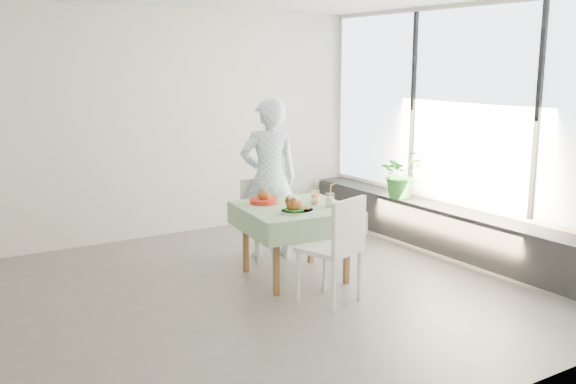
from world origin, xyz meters
TOP-DOWN VIEW (x-y plane):
  - floor at (0.00, 0.00)m, footprint 6.00×6.00m
  - wall_back at (0.00, 2.50)m, footprint 6.00×0.02m
  - wall_front at (0.00, -2.50)m, footprint 6.00×0.02m
  - wall_right at (3.00, 0.00)m, footprint 0.02×5.00m
  - window_pane at (2.97, 0.00)m, footprint 0.01×4.80m
  - window_ledge at (2.80, 0.00)m, footprint 0.40×4.80m
  - cafe_table at (0.77, 0.21)m, footprint 1.15×1.15m
  - chair_far at (0.87, 0.98)m, footprint 0.43×0.43m
  - chair_near at (0.69, -0.52)m, footprint 0.58×0.58m
  - diner at (0.94, 0.99)m, footprint 0.74×0.58m
  - main_dish at (0.64, -0.01)m, footprint 0.34×0.34m
  - juice_cup_orange at (1.01, 0.20)m, footprint 0.10×0.10m
  - juice_cup_lemonade at (1.06, 0.02)m, footprint 0.09×0.09m
  - second_dish at (0.58, 0.50)m, footprint 0.29×0.29m
  - potted_plant at (2.73, 0.83)m, footprint 0.56×0.49m

SIDE VIEW (x-z plane):
  - floor at x=0.00m, z-range 0.00..0.00m
  - window_ledge at x=2.80m, z-range 0.00..0.50m
  - chair_far at x=0.87m, z-range -0.17..0.71m
  - chair_near at x=0.69m, z-range -0.19..0.80m
  - cafe_table at x=0.77m, z-range 0.09..0.83m
  - second_dish at x=0.58m, z-range 0.71..0.85m
  - potted_plant at x=2.73m, z-range 0.50..1.10m
  - main_dish at x=0.64m, z-range 0.71..0.88m
  - juice_cup_lemonade at x=1.06m, z-range 0.67..0.94m
  - juice_cup_orange at x=1.01m, z-range 0.67..0.94m
  - diner at x=0.94m, z-range 0.00..1.78m
  - wall_back at x=0.00m, z-range 0.00..2.80m
  - wall_front at x=0.00m, z-range 0.00..2.80m
  - wall_right at x=3.00m, z-range 0.00..2.80m
  - window_pane at x=2.97m, z-range 0.56..2.74m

